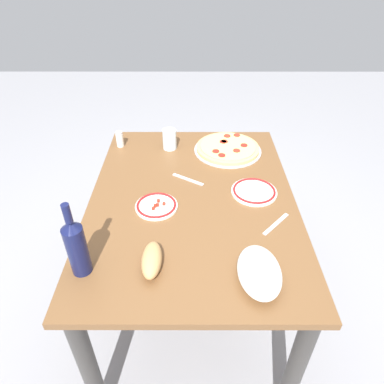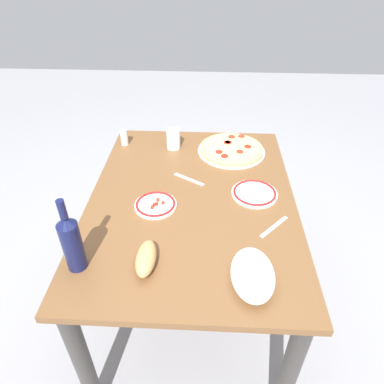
% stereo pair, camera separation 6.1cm
% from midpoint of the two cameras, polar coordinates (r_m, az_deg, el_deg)
% --- Properties ---
extents(ground_plane, '(8.00, 8.00, 0.00)m').
position_cam_midpoint_polar(ground_plane, '(2.10, 0.86, -16.90)').
color(ground_plane, gray).
rests_on(ground_plane, ground).
extents(dining_table, '(1.27, 0.92, 0.74)m').
position_cam_midpoint_polar(dining_table, '(1.65, 1.06, -4.17)').
color(dining_table, brown).
rests_on(dining_table, ground).
extents(pepperoni_pizza, '(0.36, 0.36, 0.03)m').
position_cam_midpoint_polar(pepperoni_pizza, '(1.91, 7.36, 6.93)').
color(pepperoni_pizza, '#B7B7BC').
rests_on(pepperoni_pizza, dining_table).
extents(baked_pasta_dish, '(0.24, 0.15, 0.08)m').
position_cam_midpoint_polar(baked_pasta_dish, '(1.23, 11.33, -12.85)').
color(baked_pasta_dish, white).
rests_on(baked_pasta_dish, dining_table).
extents(wine_bottle, '(0.07, 0.07, 0.30)m').
position_cam_midpoint_polar(wine_bottle, '(1.25, -17.76, -7.78)').
color(wine_bottle, '#141942').
rests_on(wine_bottle, dining_table).
extents(water_glass, '(0.07, 0.07, 0.11)m').
position_cam_midpoint_polar(water_glass, '(1.92, -2.15, 8.67)').
color(water_glass, silver).
rests_on(water_glass, dining_table).
extents(side_plate_near, '(0.18, 0.18, 0.02)m').
position_cam_midpoint_polar(side_plate_near, '(1.52, -4.84, -2.06)').
color(side_plate_near, white).
rests_on(side_plate_near, dining_table).
extents(side_plate_far, '(0.21, 0.21, 0.02)m').
position_cam_midpoint_polar(side_plate_far, '(1.61, 11.24, -0.18)').
color(side_plate_far, white).
rests_on(side_plate_far, dining_table).
extents(bread_loaf, '(0.17, 0.07, 0.07)m').
position_cam_midpoint_polar(bread_loaf, '(1.26, -6.12, -10.72)').
color(bread_loaf, tan).
rests_on(bread_loaf, dining_table).
extents(spice_shaker, '(0.04, 0.04, 0.09)m').
position_cam_midpoint_polar(spice_shaker, '(1.98, -10.13, 8.74)').
color(spice_shaker, silver).
rests_on(spice_shaker, dining_table).
extents(fork_left, '(0.10, 0.15, 0.00)m').
position_cam_midpoint_polar(fork_left, '(1.68, 0.55, 2.07)').
color(fork_left, '#B7B7BC').
rests_on(fork_left, dining_table).
extents(fork_right, '(0.13, 0.13, 0.00)m').
position_cam_midpoint_polar(fork_right, '(1.46, 14.42, -5.53)').
color(fork_right, '#B7B7BC').
rests_on(fork_right, dining_table).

